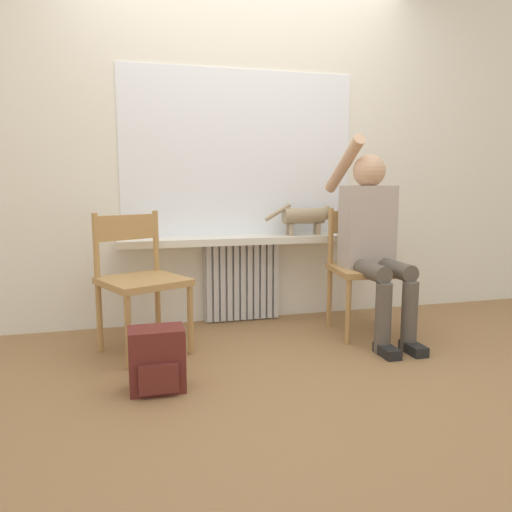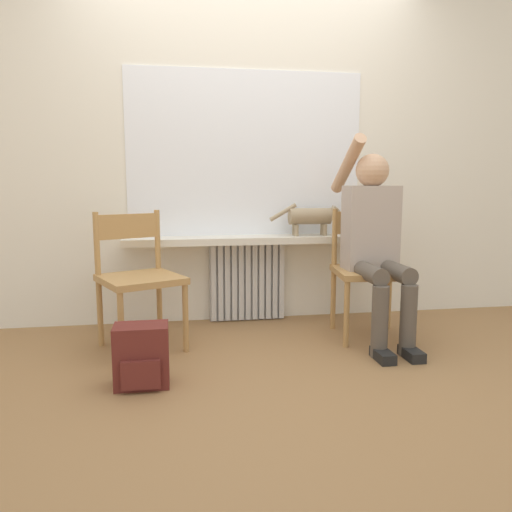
{
  "view_description": "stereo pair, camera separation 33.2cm",
  "coord_description": "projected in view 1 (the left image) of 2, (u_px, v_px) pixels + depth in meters",
  "views": [
    {
      "loc": [
        -0.86,
        -2.42,
        1.04
      ],
      "look_at": [
        0.0,
        0.75,
        0.55
      ],
      "focal_mm": 35.0,
      "sensor_mm": 36.0,
      "label": 1
    },
    {
      "loc": [
        -0.54,
        -2.49,
        1.04
      ],
      "look_at": [
        0.0,
        0.75,
        0.55
      ],
      "focal_mm": 35.0,
      "sensor_mm": 36.0,
      "label": 2
    }
  ],
  "objects": [
    {
      "name": "chair_right",
      "position": [
        365.0,
        267.0,
        3.42
      ],
      "size": [
        0.5,
        0.5,
        0.85
      ],
      "rotation": [
        0.0,
        0.0,
        -0.11
      ],
      "color": "#B2844C",
      "rests_on": "ground_plane"
    },
    {
      "name": "wall_with_window",
      "position": [
        239.0,
        139.0,
        3.66
      ],
      "size": [
        7.0,
        0.06,
        2.7
      ],
      "color": "white",
      "rests_on": "ground_plane"
    },
    {
      "name": "ground_plane",
      "position": [
        292.0,
        376.0,
        2.69
      ],
      "size": [
        12.0,
        12.0,
        0.0
      ],
      "primitive_type": "plane",
      "color": "olive"
    },
    {
      "name": "radiator",
      "position": [
        242.0,
        281.0,
        3.74
      ],
      "size": [
        0.56,
        0.08,
        0.59
      ],
      "color": "silver",
      "rests_on": "ground_plane"
    },
    {
      "name": "backpack",
      "position": [
        157.0,
        360.0,
        2.49
      ],
      "size": [
        0.27,
        0.21,
        0.32
      ],
      "color": "maroon",
      "rests_on": "ground_plane"
    },
    {
      "name": "chair_left",
      "position": [
        140.0,
        278.0,
        3.03
      ],
      "size": [
        0.6,
        0.6,
        0.85
      ],
      "rotation": [
        0.0,
        0.0,
        0.43
      ],
      "color": "#B2844C",
      "rests_on": "ground_plane"
    },
    {
      "name": "person",
      "position": [
        373.0,
        235.0,
        3.29
      ],
      "size": [
        0.36,
        0.96,
        1.34
      ],
      "color": "brown",
      "rests_on": "ground_plane"
    },
    {
      "name": "window_glass",
      "position": [
        240.0,
        154.0,
        3.64
      ],
      "size": [
        1.72,
        0.01,
        1.19
      ],
      "color": "white",
      "rests_on": "windowsill"
    },
    {
      "name": "windowsill",
      "position": [
        244.0,
        240.0,
        3.62
      ],
      "size": [
        1.79,
        0.25,
        0.05
      ],
      "color": "silver",
      "rests_on": "radiator"
    },
    {
      "name": "cat",
      "position": [
        307.0,
        216.0,
        3.71
      ],
      "size": [
        0.53,
        0.12,
        0.24
      ],
      "color": "#9E896B",
      "rests_on": "windowsill"
    }
  ]
}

